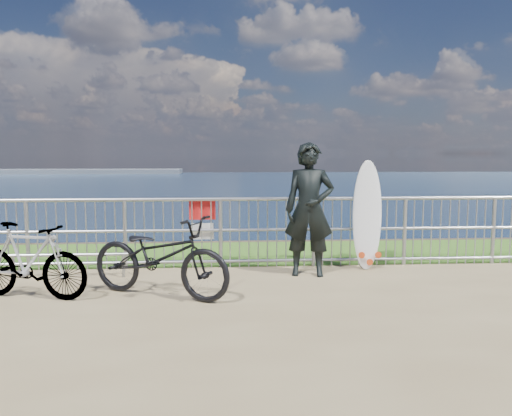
{
  "coord_description": "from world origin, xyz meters",
  "views": [
    {
      "loc": [
        -0.45,
        -6.27,
        1.82
      ],
      "look_at": [
        0.04,
        1.2,
        1.0
      ],
      "focal_mm": 35.0,
      "sensor_mm": 36.0,
      "label": 1
    }
  ],
  "objects": [
    {
      "name": "grass_strip",
      "position": [
        0.0,
        2.7,
        0.01
      ],
      "size": [
        120.0,
        120.0,
        0.0
      ],
      "primitive_type": "plane",
      "color": "#34661C",
      "rests_on": "ground"
    },
    {
      "name": "seascape",
      "position": [
        -43.75,
        147.49,
        -4.03
      ],
      "size": [
        260.0,
        260.0,
        5.0
      ],
      "color": "brown",
      "rests_on": "ground"
    },
    {
      "name": "railing",
      "position": [
        0.01,
        1.6,
        0.58
      ],
      "size": [
        10.06,
        0.1,
        1.13
      ],
      "color": "#999CA1",
      "rests_on": "ground"
    },
    {
      "name": "surfer",
      "position": [
        0.82,
        1.01,
        0.99
      ],
      "size": [
        0.79,
        0.59,
        1.98
      ],
      "primitive_type": "imported",
      "rotation": [
        0.0,
        0.0,
        -0.17
      ],
      "color": "black",
      "rests_on": "ground"
    },
    {
      "name": "surfboard",
      "position": [
        1.82,
        1.44,
        0.8
      ],
      "size": [
        0.54,
        0.5,
        1.73
      ],
      "color": "silver",
      "rests_on": "ground"
    },
    {
      "name": "bicycle_near",
      "position": [
        -1.26,
        0.02,
        0.52
      ],
      "size": [
        2.08,
        1.5,
        1.04
      ],
      "primitive_type": "imported",
      "rotation": [
        0.0,
        0.0,
        1.11
      ],
      "color": "black",
      "rests_on": "ground"
    },
    {
      "name": "bicycle_far",
      "position": [
        -2.9,
        0.04,
        0.48
      ],
      "size": [
        1.67,
        0.87,
        0.97
      ],
      "primitive_type": "imported",
      "rotation": [
        0.0,
        0.0,
        1.3
      ],
      "color": "black",
      "rests_on": "ground"
    },
    {
      "name": "bike_rack",
      "position": [
        -2.72,
        1.06,
        0.31
      ],
      "size": [
        1.77,
        0.05,
        0.37
      ],
      "color": "#999CA1",
      "rests_on": "ground"
    }
  ]
}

